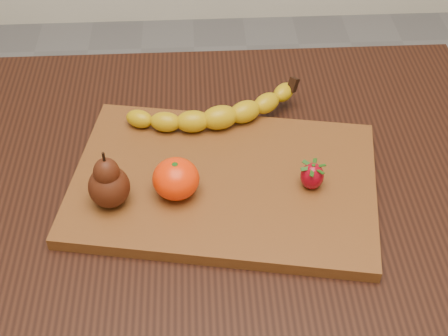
{
  "coord_description": "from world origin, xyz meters",
  "views": [
    {
      "loc": [
        0.01,
        -0.68,
        1.44
      ],
      "look_at": [
        0.04,
        -0.02,
        0.8
      ],
      "focal_mm": 50.0,
      "sensor_mm": 36.0,
      "label": 1
    }
  ],
  "objects_px": {
    "cutting_board": "(224,182)",
    "mandarin": "(176,179)",
    "table": "(198,221)",
    "pear": "(108,178)"
  },
  "relations": [
    {
      "from": "pear",
      "to": "mandarin",
      "type": "bearing_deg",
      "value": 7.1
    },
    {
      "from": "cutting_board",
      "to": "mandarin",
      "type": "distance_m",
      "value": 0.08
    },
    {
      "from": "cutting_board",
      "to": "pear",
      "type": "height_order",
      "value": "pear"
    },
    {
      "from": "cutting_board",
      "to": "table",
      "type": "bearing_deg",
      "value": 166.85
    },
    {
      "from": "cutting_board",
      "to": "pear",
      "type": "bearing_deg",
      "value": -156.4
    },
    {
      "from": "mandarin",
      "to": "pear",
      "type": "bearing_deg",
      "value": -172.9
    },
    {
      "from": "mandarin",
      "to": "cutting_board",
      "type": "bearing_deg",
      "value": 21.41
    },
    {
      "from": "table",
      "to": "mandarin",
      "type": "xyz_separation_m",
      "value": [
        -0.03,
        -0.05,
        0.15
      ]
    },
    {
      "from": "table",
      "to": "mandarin",
      "type": "height_order",
      "value": "mandarin"
    },
    {
      "from": "table",
      "to": "pear",
      "type": "height_order",
      "value": "pear"
    }
  ]
}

